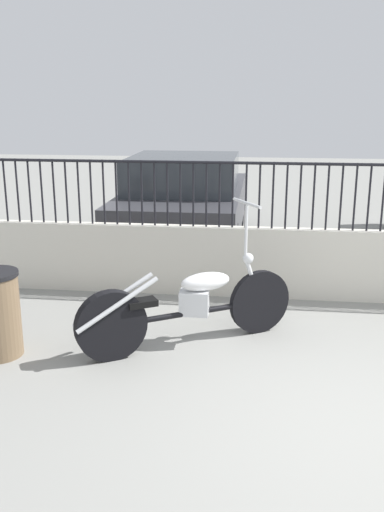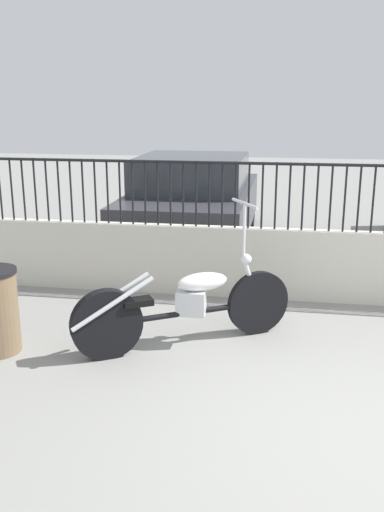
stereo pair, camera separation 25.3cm
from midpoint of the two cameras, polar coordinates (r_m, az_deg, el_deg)
The scene contains 5 objects.
ground_plane at distance 4.50m, azimuth 18.90°, elevation -16.86°, with size 40.00×40.00×0.00m, color gray.
low_wall at distance 6.98m, azimuth 15.58°, elevation -1.05°, with size 9.87×0.18×0.85m.
fence_railing at distance 6.78m, azimuth 16.16°, elevation 6.55°, with size 9.87×0.04×0.79m.
motorcycle_black at distance 5.50m, azimuth -0.35°, elevation -5.15°, with size 1.99×1.27×1.39m.
car_dark_grey at distance 9.37m, azimuth 0.91°, elevation 5.55°, with size 1.85×4.08×1.47m.
Camera 2 is at (-0.66, -3.74, 2.35)m, focal length 40.00 mm.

